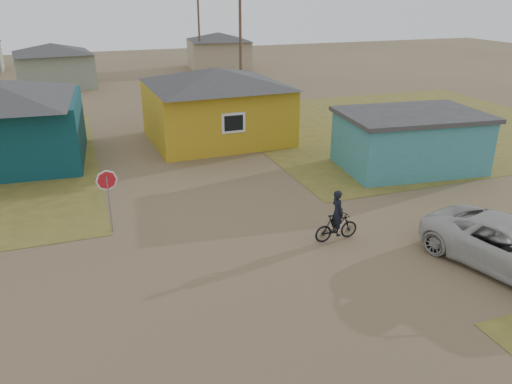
# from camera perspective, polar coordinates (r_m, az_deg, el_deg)

# --- Properties ---
(ground) EXTENTS (120.00, 120.00, 0.00)m
(ground) POSITION_cam_1_polar(r_m,az_deg,el_deg) (14.75, 1.05, -9.25)
(ground) COLOR brown
(grass_ne) EXTENTS (20.00, 18.00, 0.00)m
(grass_ne) POSITION_cam_1_polar(r_m,az_deg,el_deg) (31.85, 16.62, 7.28)
(grass_ne) COLOR olive
(grass_ne) RESTS_ON ground
(house_yellow) EXTENTS (7.72, 6.76, 3.90)m
(house_yellow) POSITION_cam_1_polar(r_m,az_deg,el_deg) (27.29, -4.53, 10.07)
(house_yellow) COLOR gold
(house_yellow) RESTS_ON ground
(shed_turquoise) EXTENTS (6.71, 4.93, 2.60)m
(shed_turquoise) POSITION_cam_1_polar(r_m,az_deg,el_deg) (23.88, 17.14, 5.68)
(shed_turquoise) COLOR teal
(shed_turquoise) RESTS_ON ground
(house_pale_west) EXTENTS (7.04, 6.15, 3.60)m
(house_pale_west) POSITION_cam_1_polar(r_m,az_deg,el_deg) (46.15, -22.11, 13.34)
(house_pale_west) COLOR gray
(house_pale_west) RESTS_ON ground
(house_beige_east) EXTENTS (6.95, 6.05, 3.60)m
(house_beige_east) POSITION_cam_1_polar(r_m,az_deg,el_deg) (54.07, -4.28, 15.91)
(house_beige_east) COLOR tan
(house_beige_east) RESTS_ON ground
(utility_pole_near) EXTENTS (1.40, 0.20, 8.00)m
(utility_pole_near) POSITION_cam_1_polar(r_m,az_deg,el_deg) (35.68, -1.79, 16.44)
(utility_pole_near) COLOR brown
(utility_pole_near) RESTS_ON ground
(utility_pole_far) EXTENTS (1.40, 0.20, 8.00)m
(utility_pole_far) POSITION_cam_1_polar(r_m,az_deg,el_deg) (51.31, -6.53, 18.06)
(utility_pole_far) COLOR brown
(utility_pole_far) RESTS_ON ground
(stop_sign) EXTENTS (0.71, 0.22, 2.22)m
(stop_sign) POSITION_cam_1_polar(r_m,az_deg,el_deg) (17.20, -16.62, 0.65)
(stop_sign) COLOR gray
(stop_sign) RESTS_ON ground
(cyclist) EXTENTS (1.57, 0.57, 1.76)m
(cyclist) POSITION_cam_1_polar(r_m,az_deg,el_deg) (16.49, 9.21, -3.44)
(cyclist) COLOR black
(cyclist) RESTS_ON ground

